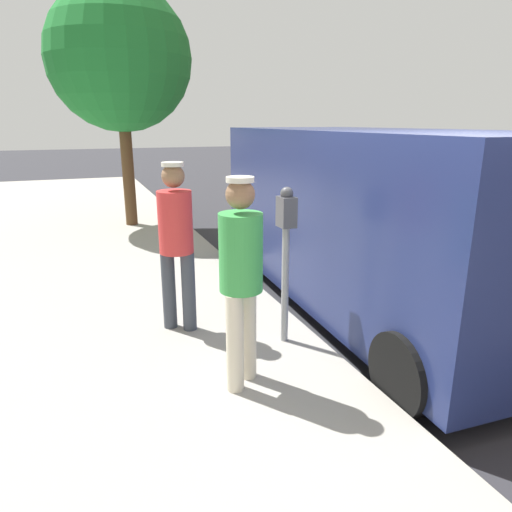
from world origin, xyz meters
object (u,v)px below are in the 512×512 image
parking_meter_near (286,239)px  street_tree (120,59)px  pedestrian_in_green (241,271)px  pedestrian_in_red (176,237)px  parked_van (372,215)px

parking_meter_near → street_tree: size_ratio=0.33×
pedestrian_in_green → pedestrian_in_red: 1.26m
parked_van → pedestrian_in_green: bearing=32.5°
parked_van → pedestrian_in_red: bearing=3.2°
parking_meter_near → pedestrian_in_red: (0.90, -0.65, -0.05)m
parking_meter_near → pedestrian_in_green: bearing=41.9°
pedestrian_in_red → street_tree: street_tree is taller
pedestrian_in_green → parked_van: (-2.15, -1.37, 0.03)m
pedestrian_in_red → street_tree: 5.89m
parking_meter_near → pedestrian_in_red: bearing=-35.9°
parking_meter_near → street_tree: street_tree is taller
pedestrian_in_red → parked_van: 2.40m
parking_meter_near → pedestrian_in_green: (0.65, 0.59, -0.06)m
parking_meter_near → parked_van: (-1.50, -0.79, -0.03)m
pedestrian_in_red → parking_meter_near: bearing=144.1°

